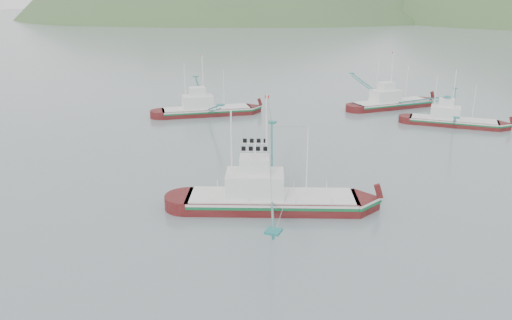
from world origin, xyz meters
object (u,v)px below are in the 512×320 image
(main_boat, at_px, (270,186))
(bg_boat_right, at_px, (452,117))
(bg_boat_left, at_px, (206,101))
(bg_boat_far, at_px, (392,95))

(main_boat, distance_m, bg_boat_right, 41.14)
(bg_boat_left, bearing_deg, main_boat, -90.14)
(main_boat, relative_size, bg_boat_right, 1.19)
(main_boat, height_order, bg_boat_far, main_boat)
(main_boat, bearing_deg, bg_boat_right, 49.16)
(bg_boat_right, height_order, bg_boat_left, bg_boat_left)
(bg_boat_far, relative_size, bg_boat_right, 0.95)
(bg_boat_right, bearing_deg, bg_boat_far, 135.90)
(main_boat, relative_size, bg_boat_far, 1.25)
(main_boat, bearing_deg, bg_boat_far, 64.34)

